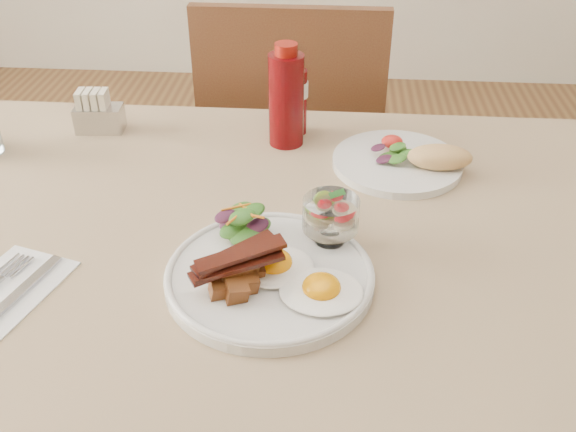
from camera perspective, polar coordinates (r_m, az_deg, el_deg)
name	(u,v)px	position (r m, az deg, el deg)	size (l,w,h in m)	color
table	(263,282)	(1.00, -2.26, -5.86)	(1.33, 0.88, 0.75)	brown
chair_far	(293,155)	(1.63, 0.45, 5.43)	(0.42, 0.42, 0.93)	brown
main_plate	(270,276)	(0.86, -1.65, -5.38)	(0.28, 0.28, 0.02)	silver
fried_eggs	(297,277)	(0.84, 0.81, -5.40)	(0.17, 0.14, 0.03)	white
bacon_potato_pile	(237,270)	(0.82, -4.54, -4.85)	(0.12, 0.09, 0.06)	brown
side_salad	(244,223)	(0.91, -3.94, -0.62)	(0.08, 0.07, 0.05)	#1E5115
fruit_cup	(331,215)	(0.89, 3.82, 0.12)	(0.08, 0.08, 0.08)	white
second_plate	(407,160)	(1.13, 10.55, 4.91)	(0.24, 0.23, 0.06)	silver
ketchup_bottle	(286,98)	(1.16, -0.17, 10.42)	(0.08, 0.08, 0.19)	#500407
hot_sauce_bottle	(297,98)	(1.21, 0.80, 10.47)	(0.05, 0.05, 0.15)	#500407
sugar_caddy	(98,114)	(1.28, -16.56, 8.68)	(0.09, 0.05, 0.08)	#B1B1B6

